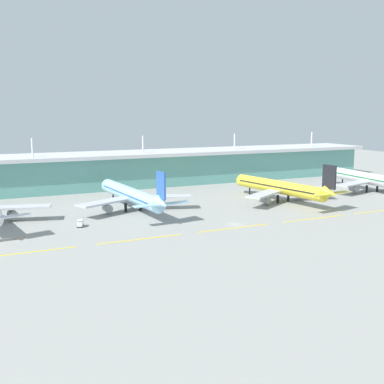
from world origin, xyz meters
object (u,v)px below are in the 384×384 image
(safety_cone_left_wingtip, at_px, (16,238))
(airliner_farthest, at_px, (371,179))
(safety_cone_nose_front, at_px, (24,236))
(airliner_far_middle, at_px, (281,188))
(airliner_near_middle, at_px, (132,195))
(baggage_cart, at_px, (80,223))

(safety_cone_left_wingtip, bearing_deg, airliner_farthest, 6.86)
(safety_cone_left_wingtip, height_order, safety_cone_nose_front, same)
(safety_cone_left_wingtip, bearing_deg, safety_cone_nose_front, 22.74)
(airliner_far_middle, distance_m, safety_cone_left_wingtip, 113.93)
(airliner_far_middle, bearing_deg, airliner_near_middle, 171.59)
(baggage_cart, xyz_separation_m, safety_cone_nose_front, (-19.09, -6.82, -0.91))
(airliner_farthest, bearing_deg, baggage_cart, -175.17)
(airliner_near_middle, xyz_separation_m, airliner_far_middle, (65.91, -9.74, -0.00))
(airliner_farthest, bearing_deg, airliner_near_middle, 177.09)
(baggage_cart, xyz_separation_m, safety_cone_left_wingtip, (-21.69, -7.91, -0.91))
(baggage_cart, distance_m, safety_cone_left_wingtip, 23.11)
(airliner_near_middle, relative_size, safety_cone_left_wingtip, 93.72)
(airliner_far_middle, relative_size, safety_cone_nose_front, 89.37)
(airliner_far_middle, relative_size, airliner_farthest, 0.96)
(safety_cone_left_wingtip, xyz_separation_m, safety_cone_nose_front, (2.60, 1.09, 0.00))
(airliner_farthest, distance_m, safety_cone_nose_front, 167.93)
(airliner_near_middle, bearing_deg, baggage_cart, -143.10)
(safety_cone_left_wingtip, bearing_deg, airliner_far_middle, 8.53)
(airliner_farthest, xyz_separation_m, baggage_cart, (-147.62, -12.47, -5.19))
(airliner_far_middle, xyz_separation_m, safety_cone_nose_front, (-109.90, -15.77, -6.10))
(safety_cone_nose_front, bearing_deg, airliner_near_middle, 30.11)
(airliner_near_middle, height_order, safety_cone_nose_front, airliner_near_middle)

